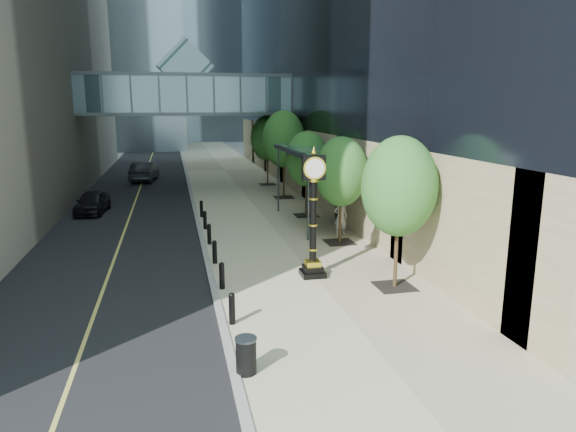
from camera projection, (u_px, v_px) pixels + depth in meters
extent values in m
plane|color=gray|center=(325.00, 331.00, 15.52)|extent=(320.00, 320.00, 0.00)
cube|color=black|center=(146.00, 173.00, 52.16)|extent=(8.00, 180.00, 0.02)
cube|color=#BCB490|center=(224.00, 170.00, 53.88)|extent=(8.00, 180.00, 0.06)
cube|color=gray|center=(186.00, 171.00, 53.02)|extent=(0.25, 180.00, 0.07)
cube|color=slate|center=(186.00, 95.00, 40.00)|extent=(17.00, 4.00, 3.00)
cube|color=#383F44|center=(187.00, 114.00, 40.30)|extent=(17.00, 4.20, 0.25)
cube|color=#383F44|center=(185.00, 76.00, 39.69)|extent=(17.00, 4.20, 0.25)
cube|color=slate|center=(185.00, 67.00, 39.56)|extent=(4.24, 3.00, 4.24)
cube|color=#383F44|center=(314.00, 151.00, 28.74)|extent=(3.00, 8.00, 0.25)
cube|color=slate|center=(314.00, 148.00, 28.71)|extent=(2.80, 7.80, 0.06)
cylinder|color=#383F44|center=(308.00, 200.00, 25.38)|extent=(0.12, 0.12, 4.20)
cylinder|color=#383F44|center=(278.00, 180.00, 32.43)|extent=(0.12, 0.12, 4.20)
cylinder|color=black|center=(232.00, 310.00, 15.79)|extent=(0.20, 0.20, 0.90)
cylinder|color=black|center=(222.00, 277.00, 18.84)|extent=(0.20, 0.20, 0.90)
cylinder|color=black|center=(215.00, 253.00, 21.89)|extent=(0.20, 0.20, 0.90)
cylinder|color=black|center=(209.00, 235.00, 24.94)|extent=(0.20, 0.20, 0.90)
cylinder|color=black|center=(205.00, 221.00, 27.99)|extent=(0.20, 0.20, 0.90)
cylinder|color=black|center=(202.00, 210.00, 31.05)|extent=(0.20, 0.20, 0.90)
cube|color=black|center=(394.00, 286.00, 19.14)|extent=(1.40, 1.40, 0.02)
cylinder|color=#48331E|center=(396.00, 248.00, 18.83)|extent=(0.14, 0.14, 2.97)
ellipsoid|color=#265D22|center=(399.00, 186.00, 18.35)|extent=(2.72, 2.72, 3.63)
cube|color=black|center=(340.00, 242.00, 25.34)|extent=(1.40, 1.40, 0.02)
cylinder|color=#48331E|center=(340.00, 215.00, 25.05)|extent=(0.14, 0.14, 2.76)
ellipsoid|color=#265D22|center=(341.00, 172.00, 24.60)|extent=(2.53, 2.53, 3.37)
cube|color=black|center=(306.00, 215.00, 31.54)|extent=(1.40, 1.40, 0.02)
cylinder|color=#48331E|center=(306.00, 194.00, 31.25)|extent=(0.14, 0.14, 2.73)
ellipsoid|color=#265D22|center=(307.00, 159.00, 30.81)|extent=(2.50, 2.50, 3.34)
cube|color=black|center=(284.00, 197.00, 37.74)|extent=(1.40, 1.40, 0.02)
cylinder|color=#48331E|center=(284.00, 175.00, 37.39)|extent=(0.14, 0.14, 3.35)
ellipsoid|color=#265D22|center=(284.00, 139.00, 36.84)|extent=(3.07, 3.07, 4.09)
cube|color=black|center=(268.00, 184.00, 43.94)|extent=(1.40, 1.40, 0.02)
cylinder|color=#48331E|center=(268.00, 166.00, 43.61)|extent=(0.14, 0.14, 3.10)
ellipsoid|color=#265D22|center=(267.00, 138.00, 43.11)|extent=(2.84, 2.84, 3.78)
cube|color=black|center=(313.00, 273.00, 20.34)|extent=(0.95, 0.95, 0.21)
cube|color=black|center=(313.00, 268.00, 20.30)|extent=(0.74, 0.74, 0.21)
cube|color=yellow|center=(313.00, 263.00, 20.25)|extent=(0.58, 0.58, 0.21)
cylinder|color=black|center=(313.00, 221.00, 19.89)|extent=(0.27, 0.27, 3.22)
cube|color=black|center=(314.00, 168.00, 19.46)|extent=(0.89, 0.33, 0.93)
cylinder|color=white|center=(312.00, 167.00, 19.63)|extent=(0.73, 0.05, 0.73)
cylinder|color=white|center=(315.00, 168.00, 19.28)|extent=(0.73, 0.05, 0.73)
sphere|color=yellow|center=(314.00, 153.00, 19.34)|extent=(0.21, 0.21, 0.21)
cylinder|color=black|center=(246.00, 356.00, 12.87)|extent=(0.67, 0.67, 0.90)
imported|color=#B9B1A9|center=(341.00, 217.00, 26.62)|extent=(0.80, 0.64, 1.92)
imported|color=black|center=(92.00, 202.00, 32.32)|extent=(2.04, 4.28, 1.41)
imported|color=black|center=(145.00, 171.00, 46.16)|extent=(2.48, 5.41, 1.72)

